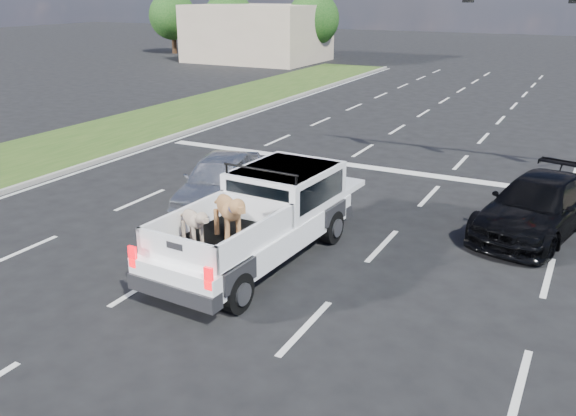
# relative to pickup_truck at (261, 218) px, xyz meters

# --- Properties ---
(ground) EXTENTS (160.00, 160.00, 0.00)m
(ground) POSITION_rel_pickup_truck_xyz_m (0.35, -2.15, -0.94)
(ground) COLOR black
(ground) RESTS_ON ground
(road_markings) EXTENTS (17.75, 60.00, 0.01)m
(road_markings) POSITION_rel_pickup_truck_xyz_m (0.35, 4.42, -0.93)
(road_markings) COLOR silver
(road_markings) RESTS_ON ground
(grass_median_left) EXTENTS (5.00, 60.00, 0.10)m
(grass_median_left) POSITION_rel_pickup_truck_xyz_m (-11.15, 3.85, -0.89)
(grass_median_left) COLOR #274615
(grass_median_left) RESTS_ON ground
(curb_left) EXTENTS (0.15, 60.00, 0.14)m
(curb_left) POSITION_rel_pickup_truck_xyz_m (-8.70, 3.85, -0.87)
(curb_left) COLOR gray
(curb_left) RESTS_ON ground
(building_left) EXTENTS (10.00, 8.00, 4.40)m
(building_left) POSITION_rel_pickup_truck_xyz_m (-19.65, 33.85, 1.26)
(building_left) COLOR #BEAB91
(building_left) RESTS_ON ground
(tree_far_a) EXTENTS (4.20, 4.20, 5.40)m
(tree_far_a) POSITION_rel_pickup_truck_xyz_m (-29.65, 35.85, 2.35)
(tree_far_a) COLOR #332114
(tree_far_a) RESTS_ON ground
(tree_far_b) EXTENTS (4.20, 4.20, 5.40)m
(tree_far_b) POSITION_rel_pickup_truck_xyz_m (-23.65, 35.85, 2.35)
(tree_far_b) COLOR #332114
(tree_far_b) RESTS_ON ground
(tree_far_c) EXTENTS (4.20, 4.20, 5.40)m
(tree_far_c) POSITION_rel_pickup_truck_xyz_m (-15.65, 35.85, 2.35)
(tree_far_c) COLOR #332114
(tree_far_c) RESTS_ON ground
(pickup_truck) EXTENTS (2.29, 5.48, 2.02)m
(pickup_truck) POSITION_rel_pickup_truck_xyz_m (0.00, 0.00, 0.00)
(pickup_truck) COLOR black
(pickup_truck) RESTS_ON ground
(silver_sedan) EXTENTS (2.67, 4.40, 1.40)m
(silver_sedan) POSITION_rel_pickup_truck_xyz_m (-2.70, 2.54, -0.24)
(silver_sedan) COLOR silver
(silver_sedan) RESTS_ON ground
(black_coupe) EXTENTS (2.90, 4.92, 1.34)m
(black_coupe) POSITION_rel_pickup_truck_xyz_m (5.05, 4.29, -0.27)
(black_coupe) COLOR black
(black_coupe) RESTS_ON ground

